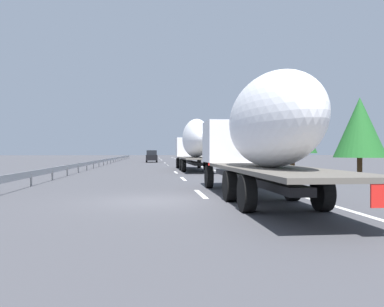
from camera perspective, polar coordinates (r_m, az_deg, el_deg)
The scene contains 24 objects.
ground_plane at distance 53.52m, azimuth -5.72°, elevation -1.53°, with size 260.00×260.00×0.00m, color #424247.
lane_stripe_0 at distance 15.70m, azimuth 1.27°, elevation -5.90°, with size 3.20×0.20×0.01m, color white.
lane_stripe_1 at distance 24.33m, azimuth -1.28°, elevation -3.70°, with size 3.20×0.20×0.01m, color white.
lane_stripe_2 at distance 31.89m, azimuth -2.38°, elevation -2.75°, with size 3.20×0.20×0.01m, color white.
lane_stripe_3 at distance 48.28m, azimuth -3.56°, elevation -1.72°, with size 3.20×0.20×0.01m, color white.
lane_stripe_4 at distance 49.25m, azimuth -3.61°, elevation -1.68°, with size 3.20×0.20×0.01m, color white.
lane_stripe_5 at distance 58.71m, azimuth -3.97°, elevation -1.36°, with size 3.20×0.20×0.01m, color white.
lane_stripe_6 at distance 76.57m, azimuth -4.42°, elevation -0.98°, with size 3.20×0.20×0.01m, color white.
lane_stripe_7 at distance 82.41m, azimuth -4.52°, elevation -0.89°, with size 3.20×0.20×0.01m, color white.
lane_stripe_8 at distance 96.64m, azimuth -4.72°, elevation -0.72°, with size 3.20×0.20×0.01m, color white.
lane_stripe_9 at distance 108.24m, azimuth -4.84°, elevation -0.61°, with size 3.20×0.20×0.01m, color white.
edge_line_right at distance 58.79m, azimuth -0.36°, elevation -1.36°, with size 110.00×0.20×0.01m, color white.
truck_lead at distance 34.70m, azimuth 0.32°, elevation 1.69°, with size 14.03×2.55×4.47m.
truck_trailing at distance 13.83m, azimuth 9.85°, elevation 3.14°, with size 13.51×2.55×4.15m.
car_blue_sedan at distance 80.89m, azimuth -5.81°, elevation -0.22°, with size 4.51×1.74×1.96m.
car_white_van at distance 98.37m, azimuth -5.82°, elevation -0.16°, with size 4.30×1.75×1.83m.
car_black_suv at distance 62.26m, azimuth -5.89°, elevation -0.40°, with size 4.72×1.81×1.89m.
road_sign at distance 56.20m, azimuth 1.12°, elevation 0.95°, with size 0.10×0.90×3.40m.
tree_0 at distance 101.35m, azimuth 1.63°, elevation 1.57°, with size 3.99×3.99×6.66m.
tree_1 at distance 26.97m, azimuth 23.24°, elevation 3.51°, with size 3.23×3.23×5.14m.
tree_2 at distance 30.12m, azimuth 14.40°, elevation 4.83°, with size 3.56×3.56×6.62m.
tree_3 at distance 76.22m, azimuth 4.43°, elevation 1.74°, with size 3.24×3.24×5.52m.
tree_4 at distance 45.58m, azimuth 7.73°, elevation 3.38°, with size 2.91×2.91×6.52m.
guardrail_median at distance 56.80m, azimuth -11.79°, elevation -0.84°, with size 94.00×0.10×0.76m.
Camera 1 is at (-13.49, 0.14, 1.70)m, focal length 36.62 mm.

